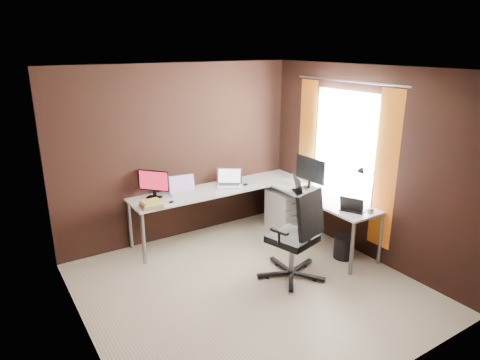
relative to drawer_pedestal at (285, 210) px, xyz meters
name	(u,v)px	position (x,y,z in m)	size (l,w,h in m)	color
room	(271,179)	(-1.09, -1.08, 0.98)	(3.60, 3.60, 2.50)	beige
desk	(258,196)	(-0.59, -0.11, 0.38)	(2.65, 2.25, 0.73)	white
drawer_pedestal	(285,210)	(0.00, 0.00, 0.00)	(0.42, 0.50, 0.60)	white
monitor_left	(154,182)	(-1.91, 0.47, 0.65)	(0.31, 0.35, 0.39)	black
monitor_right	(311,171)	(0.14, -0.38, 0.69)	(0.15, 0.56, 0.46)	black
laptop_white	(183,190)	(-1.51, 0.42, 0.48)	(0.41, 0.32, 0.24)	white
laptop_silver	(229,182)	(-0.78, 0.37, 0.48)	(0.46, 0.43, 0.25)	silver
laptop_black_big	(302,190)	(-0.11, -0.51, 0.49)	(0.42, 0.47, 0.26)	black
laptop_black_small	(352,208)	(0.00, -1.34, 0.47)	(0.32, 0.36, 0.20)	black
book_stack	(152,204)	(-2.08, 0.15, 0.47)	(0.30, 0.25, 0.09)	tan
mouse_left	(171,202)	(-1.80, 0.15, 0.45)	(0.08, 0.05, 0.03)	black
mouse_corner	(246,184)	(-0.58, 0.23, 0.45)	(0.08, 0.05, 0.03)	black
desk_lamp	(365,184)	(0.09, -1.44, 0.80)	(0.19, 0.22, 0.58)	slate
office_chair	(295,252)	(-0.82, -1.23, 0.04)	(0.64, 0.67, 1.15)	black
wastebasket	(344,247)	(0.06, -1.20, -0.15)	(0.26, 0.26, 0.31)	black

